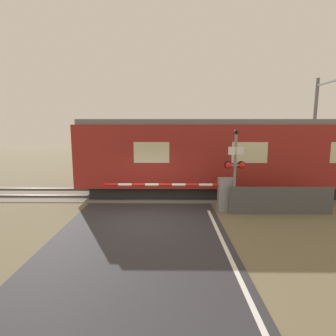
{
  "coord_description": "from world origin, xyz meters",
  "views": [
    {
      "loc": [
        0.92,
        -9.35,
        3.4
      ],
      "look_at": [
        0.82,
        1.71,
        1.67
      ],
      "focal_mm": 28.0,
      "sensor_mm": 36.0,
      "label": 1
    }
  ],
  "objects": [
    {
      "name": "ground_plane",
      "position": [
        0.0,
        0.0,
        0.0
      ],
      "size": [
        80.0,
        80.0,
        0.0
      ],
      "primitive_type": "plane",
      "color": "#6B6047"
    },
    {
      "name": "track_bed",
      "position": [
        0.0,
        3.7,
        0.02
      ],
      "size": [
        36.0,
        3.2,
        0.13
      ],
      "color": "slate",
      "rests_on": "ground_plane"
    },
    {
      "name": "train",
      "position": [
        4.46,
        3.7,
        1.92
      ],
      "size": [
        15.96,
        2.75,
        3.76
      ],
      "color": "black",
      "rests_on": "ground_plane"
    },
    {
      "name": "crossing_barrier",
      "position": [
        2.83,
        1.11,
        0.74
      ],
      "size": [
        5.34,
        0.44,
        1.35
      ],
      "color": "gray",
      "rests_on": "ground_plane"
    },
    {
      "name": "signal_post",
      "position": [
        3.45,
        0.78,
        1.89
      ],
      "size": [
        0.83,
        0.26,
        3.32
      ],
      "color": "gray",
      "rests_on": "ground_plane"
    },
    {
      "name": "catenary_pole",
      "position": [
        9.15,
        5.84,
        3.2
      ],
      "size": [
        0.2,
        1.9,
        6.11
      ],
      "color": "slate",
      "rests_on": "ground_plane"
    },
    {
      "name": "roadside_fence",
      "position": [
        5.28,
        0.64,
        0.55
      ],
      "size": [
        4.06,
        0.06,
        1.1
      ],
      "color": "#4C4C51",
      "rests_on": "ground_plane"
    }
  ]
}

